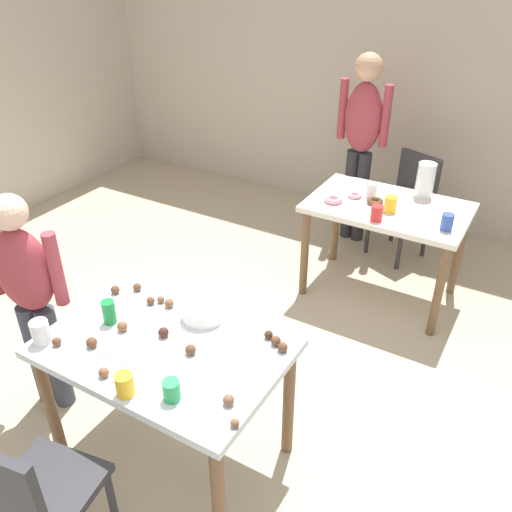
% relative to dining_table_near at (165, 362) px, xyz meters
% --- Properties ---
extents(ground_plane, '(6.40, 6.40, 0.00)m').
position_rel_dining_table_near_xyz_m(ground_plane, '(0.02, 0.22, -0.64)').
color(ground_plane, tan).
extents(wall_back, '(6.40, 0.10, 2.60)m').
position_rel_dining_table_near_xyz_m(wall_back, '(0.02, 3.42, 0.66)').
color(wall_back, '#BCB2A3').
rests_on(wall_back, ground_plane).
extents(dining_table_near, '(1.13, 0.76, 0.75)m').
position_rel_dining_table_near_xyz_m(dining_table_near, '(0.00, 0.00, 0.00)').
color(dining_table_near, silver).
rests_on(dining_table_near, ground_plane).
extents(dining_table_far, '(1.11, 0.71, 0.75)m').
position_rel_dining_table_near_xyz_m(dining_table_far, '(0.42, 1.99, -0.01)').
color(dining_table_far, silver).
rests_on(dining_table_far, ground_plane).
extents(chair_near_table, '(0.46, 0.46, 0.87)m').
position_rel_dining_table_near_xyz_m(chair_near_table, '(-0.09, -0.76, -0.15)').
color(chair_near_table, '#2D2D33').
rests_on(chair_near_table, ground_plane).
extents(chair_far_table, '(0.52, 0.52, 0.87)m').
position_rel_dining_table_near_xyz_m(chair_far_table, '(0.38, 2.70, -0.15)').
color(chair_far_table, '#2D2D33').
rests_on(chair_far_table, ground_plane).
extents(person_girl_near, '(0.45, 0.28, 1.34)m').
position_rel_dining_table_near_xyz_m(person_girl_near, '(-0.84, -0.05, 0.15)').
color(person_girl_near, '#383D4C').
rests_on(person_girl_near, ground_plane).
extents(person_adult_far, '(0.45, 0.22, 1.62)m').
position_rel_dining_table_near_xyz_m(person_adult_far, '(-0.08, 2.73, 0.34)').
color(person_adult_far, '#28282D').
rests_on(person_adult_far, ground_plane).
extents(mixing_bowl, '(0.21, 0.21, 0.08)m').
position_rel_dining_table_near_xyz_m(mixing_bowl, '(0.04, 0.26, 0.15)').
color(mixing_bowl, white).
rests_on(mixing_bowl, dining_table_near).
extents(soda_can, '(0.07, 0.07, 0.12)m').
position_rel_dining_table_near_xyz_m(soda_can, '(-0.33, 0.00, 0.17)').
color(soda_can, '#198438').
rests_on(soda_can, dining_table_near).
extents(fork_near, '(0.17, 0.02, 0.01)m').
position_rel_dining_table_near_xyz_m(fork_near, '(-0.14, -0.19, 0.11)').
color(fork_near, silver).
rests_on(fork_near, dining_table_near).
extents(cup_near_0, '(0.08, 0.08, 0.10)m').
position_rel_dining_table_near_xyz_m(cup_near_0, '(0.06, -0.32, 0.16)').
color(cup_near_0, yellow).
rests_on(cup_near_0, dining_table_near).
extents(cup_near_1, '(0.07, 0.07, 0.09)m').
position_rel_dining_table_near_xyz_m(cup_near_1, '(0.24, -0.25, 0.15)').
color(cup_near_1, green).
rests_on(cup_near_1, dining_table_near).
extents(cup_near_2, '(0.09, 0.09, 0.11)m').
position_rel_dining_table_near_xyz_m(cup_near_2, '(-0.50, -0.27, 0.16)').
color(cup_near_2, white).
rests_on(cup_near_2, dining_table_near).
extents(cake_ball_0, '(0.04, 0.04, 0.04)m').
position_rel_dining_table_near_xyz_m(cake_ball_0, '(-0.40, 0.28, 0.13)').
color(cake_ball_0, brown).
rests_on(cake_ball_0, dining_table_near).
extents(cake_ball_1, '(0.05, 0.05, 0.05)m').
position_rel_dining_table_near_xyz_m(cake_ball_1, '(-0.03, 0.05, 0.13)').
color(cake_ball_1, '#3D2319').
rests_on(cake_ball_1, dining_table_near).
extents(cake_ball_2, '(0.05, 0.05, 0.05)m').
position_rel_dining_table_near_xyz_m(cake_ball_2, '(0.46, -0.16, 0.13)').
color(cake_ball_2, brown).
rests_on(cake_ball_2, dining_table_near).
extents(cake_ball_3, '(0.04, 0.04, 0.04)m').
position_rel_dining_table_near_xyz_m(cake_ball_3, '(-0.42, -0.25, 0.13)').
color(cake_ball_3, brown).
rests_on(cake_ball_3, dining_table_near).
extents(cake_ball_4, '(0.05, 0.05, 0.05)m').
position_rel_dining_table_near_xyz_m(cake_ball_4, '(-0.48, 0.20, 0.13)').
color(cake_ball_4, brown).
rests_on(cake_ball_4, dining_table_near).
extents(cake_ball_5, '(0.05, 0.05, 0.05)m').
position_rel_dining_table_near_xyz_m(cake_ball_5, '(-0.16, 0.25, 0.13)').
color(cake_ball_5, brown).
rests_on(cake_ball_5, dining_table_near).
extents(cake_ball_6, '(0.04, 0.04, 0.04)m').
position_rel_dining_table_near_xyz_m(cake_ball_6, '(0.55, -0.24, 0.12)').
color(cake_ball_6, brown).
rests_on(cake_ball_6, dining_table_near).
extents(cake_ball_7, '(0.05, 0.05, 0.05)m').
position_rel_dining_table_near_xyz_m(cake_ball_7, '(-0.09, -0.29, 0.13)').
color(cake_ball_7, brown).
rests_on(cake_ball_7, dining_table_near).
extents(cake_ball_8, '(0.05, 0.05, 0.05)m').
position_rel_dining_table_near_xyz_m(cake_ball_8, '(0.15, 0.01, 0.13)').
color(cake_ball_8, brown).
rests_on(cake_ball_8, dining_table_near).
extents(cake_ball_9, '(0.04, 0.04, 0.04)m').
position_rel_dining_table_near_xyz_m(cake_ball_9, '(-0.26, 0.22, 0.13)').
color(cake_ball_9, brown).
rests_on(cake_ball_9, dining_table_near).
extents(cake_ball_10, '(0.04, 0.04, 0.04)m').
position_rel_dining_table_near_xyz_m(cake_ball_10, '(0.40, 0.29, 0.13)').
color(cake_ball_10, '#3D2319').
rests_on(cake_ball_10, dining_table_near).
extents(cake_ball_11, '(0.05, 0.05, 0.05)m').
position_rel_dining_table_near_xyz_m(cake_ball_11, '(-0.23, -0.02, 0.13)').
color(cake_ball_11, brown).
rests_on(cake_ball_11, dining_table_near).
extents(cake_ball_12, '(0.04, 0.04, 0.04)m').
position_rel_dining_table_near_xyz_m(cake_ball_12, '(-0.22, 0.26, 0.13)').
color(cake_ball_12, brown).
rests_on(cake_ball_12, dining_table_near).
extents(cake_ball_13, '(0.05, 0.05, 0.05)m').
position_rel_dining_table_near_xyz_m(cake_ball_13, '(-0.28, -0.18, 0.13)').
color(cake_ball_13, brown).
rests_on(cake_ball_13, dining_table_near).
extents(cake_ball_14, '(0.05, 0.05, 0.05)m').
position_rel_dining_table_near_xyz_m(cake_ball_14, '(0.50, 0.24, 0.13)').
color(cake_ball_14, brown).
rests_on(cake_ball_14, dining_table_near).
extents(cake_ball_15, '(0.05, 0.05, 0.05)m').
position_rel_dining_table_near_xyz_m(cake_ball_15, '(0.45, 0.26, 0.13)').
color(cake_ball_15, brown).
rests_on(cake_ball_15, dining_table_near).
extents(pitcher_far, '(0.13, 0.13, 0.25)m').
position_rel_dining_table_near_xyz_m(pitcher_far, '(0.59, 2.27, 0.23)').
color(pitcher_far, white).
rests_on(pitcher_far, dining_table_far).
extents(cup_far_0, '(0.08, 0.08, 0.10)m').
position_rel_dining_table_near_xyz_m(cup_far_0, '(0.27, 2.07, 0.15)').
color(cup_far_0, white).
rests_on(cup_far_0, dining_table_far).
extents(cup_far_1, '(0.08, 0.08, 0.11)m').
position_rel_dining_table_near_xyz_m(cup_far_1, '(0.86, 1.82, 0.16)').
color(cup_far_1, '#3351B2').
rests_on(cup_far_1, dining_table_far).
extents(cup_far_2, '(0.08, 0.08, 0.11)m').
position_rel_dining_table_near_xyz_m(cup_far_2, '(0.46, 1.89, 0.16)').
color(cup_far_2, yellow).
rests_on(cup_far_2, dining_table_far).
extents(cup_far_3, '(0.08, 0.08, 0.10)m').
position_rel_dining_table_near_xyz_m(cup_far_3, '(0.43, 1.72, 0.16)').
color(cup_far_3, red).
rests_on(cup_far_3, dining_table_far).
extents(donut_far_0, '(0.13, 0.13, 0.04)m').
position_rel_dining_table_near_xyz_m(donut_far_0, '(0.06, 1.84, 0.13)').
color(donut_far_0, pink).
rests_on(donut_far_0, dining_table_far).
extents(donut_far_1, '(0.12, 0.12, 0.03)m').
position_rel_dining_table_near_xyz_m(donut_far_1, '(0.33, 1.96, 0.12)').
color(donut_far_1, brown).
rests_on(donut_far_1, dining_table_far).
extents(donut_far_2, '(0.10, 0.10, 0.03)m').
position_rel_dining_table_near_xyz_m(donut_far_2, '(0.17, 1.99, 0.12)').
color(donut_far_2, pink).
rests_on(donut_far_2, dining_table_far).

